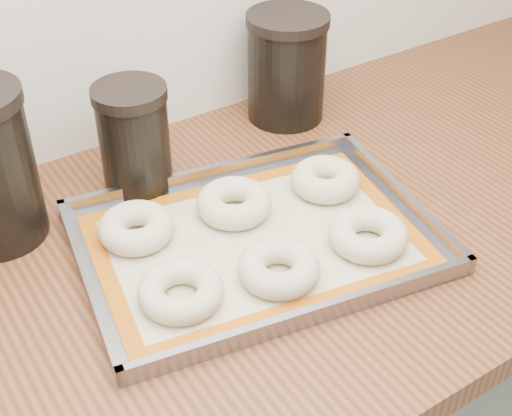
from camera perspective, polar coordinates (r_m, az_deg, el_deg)
countertop at (r=0.97m, az=-1.94°, el=-3.75°), size 3.06×0.68×0.04m
baking_tray at (r=0.95m, az=0.00°, el=-2.56°), size 0.51×0.40×0.03m
baking_mat at (r=0.95m, az=-0.00°, el=-2.65°), size 0.46×0.36×0.00m
bagel_front_left at (r=0.86m, az=-6.04°, el=-6.63°), size 0.11×0.11×0.03m
bagel_front_mid at (r=0.88m, az=1.85°, el=-4.80°), size 0.10×0.10×0.03m
bagel_front_right at (r=0.94m, az=8.96°, el=-2.11°), size 0.11×0.11×0.03m
bagel_back_left at (r=0.96m, az=-9.57°, el=-1.57°), size 0.11×0.11×0.04m
bagel_back_mid at (r=0.99m, az=-1.78°, el=0.41°), size 0.12×0.12×0.04m
bagel_back_right at (r=1.04m, az=5.56°, el=2.30°), size 0.13×0.13×0.04m
canister_mid at (r=1.03m, az=-9.72°, el=5.50°), size 0.11×0.11×0.16m
canister_right at (r=1.19m, az=2.47°, el=11.22°), size 0.13×0.13×0.18m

